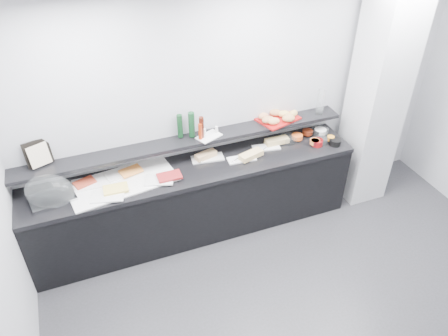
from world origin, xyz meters
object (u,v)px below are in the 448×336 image
object	(u,v)px
cloche_base	(53,199)
framed_print	(38,153)
carafe	(320,102)
condiment_tray	(209,136)
sandwich_plate_mid	(242,159)
bread_tray	(278,119)

from	to	relation	value
cloche_base	framed_print	size ratio (longest dim) A/B	1.60
carafe	condiment_tray	bearing A→B (deg)	-179.29
cloche_base	condiment_tray	world-z (taller)	condiment_tray
carafe	sandwich_plate_mid	bearing A→B (deg)	-169.03
sandwich_plate_mid	carafe	world-z (taller)	carafe
sandwich_plate_mid	condiment_tray	bearing A→B (deg)	152.78
sandwich_plate_mid	cloche_base	bearing A→B (deg)	-176.41
condiment_tray	framed_print	bearing A→B (deg)	152.97
cloche_base	carafe	size ratio (longest dim) A/B	1.38
cloche_base	condiment_tray	size ratio (longest dim) A/B	1.59
sandwich_plate_mid	framed_print	world-z (taller)	framed_print
framed_print	carafe	distance (m)	3.06
framed_print	cloche_base	bearing A→B (deg)	-97.11
cloche_base	framed_print	distance (m)	0.46
framed_print	condiment_tray	world-z (taller)	framed_print
sandwich_plate_mid	condiment_tray	world-z (taller)	condiment_tray
bread_tray	carafe	xyz separation A→B (m)	(0.51, -0.05, 0.14)
framed_print	bread_tray	bearing A→B (deg)	-16.25
cloche_base	bread_tray	bearing A→B (deg)	-5.09
cloche_base	sandwich_plate_mid	distance (m)	1.97
sandwich_plate_mid	bread_tray	world-z (taller)	bread_tray
sandwich_plate_mid	bread_tray	bearing A→B (deg)	29.15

